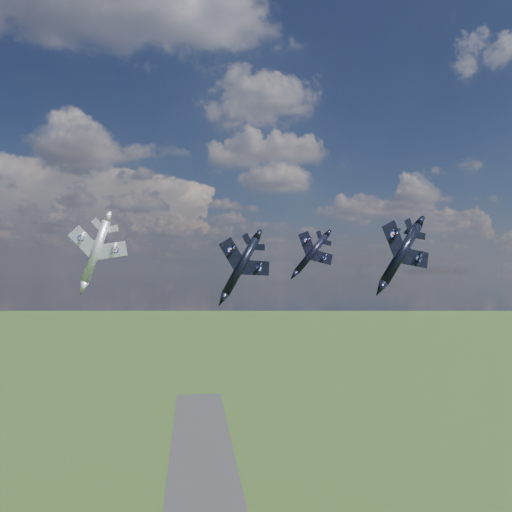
{
  "coord_description": "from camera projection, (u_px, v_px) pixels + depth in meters",
  "views": [
    {
      "loc": [
        -4.6,
        -77.61,
        79.74
      ],
      "look_at": [
        6.98,
        12.52,
        82.5
      ],
      "focal_mm": 35.0,
      "sensor_mm": 36.0,
      "label": 1
    }
  ],
  "objects": [
    {
      "name": "jet_left_silver",
      "position": [
        96.0,
        251.0,
        93.67
      ],
      "size": [
        12.65,
        16.82,
        7.08
      ],
      "primitive_type": null,
      "rotation": [
        0.0,
        0.32,
        -0.01
      ],
      "color": "#B5B7C1"
    },
    {
      "name": "jet_right_navy",
      "position": [
        401.0,
        254.0,
        68.13
      ],
      "size": [
        12.89,
        15.69,
        8.07
      ],
      "primitive_type": null,
      "rotation": [
        0.0,
        0.64,
        0.28
      ],
      "color": "black"
    },
    {
      "name": "jet_lead_navy",
      "position": [
        241.0,
        266.0,
        86.02
      ],
      "size": [
        14.24,
        17.37,
        8.22
      ],
      "primitive_type": null,
      "rotation": [
        0.0,
        0.53,
        0.23
      ],
      "color": "black"
    },
    {
      "name": "jet_high_navy",
      "position": [
        311.0,
        254.0,
        115.8
      ],
      "size": [
        12.71,
        16.85,
        9.67
      ],
      "primitive_type": null,
      "rotation": [
        0.0,
        0.72,
        0.16
      ],
      "color": "black"
    }
  ]
}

